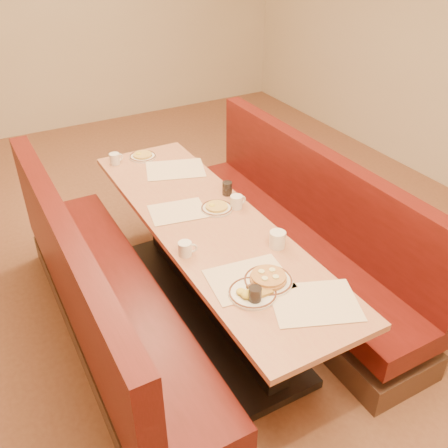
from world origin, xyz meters
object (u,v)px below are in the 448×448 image
coffee_mug_b (186,248)px  coffee_mug_c (237,202)px  booth_left (105,305)px  diner_table (209,268)px  coffee_mug_a (278,239)px  pancake_plate (268,279)px  coffee_mug_d (115,158)px  eggs_plate (252,293)px  booth_right (297,240)px  soda_tumbler_near (255,295)px  soda_tumbler_mid (227,188)px

coffee_mug_b → coffee_mug_c: 0.61m
booth_left → coffee_mug_b: size_ratio=22.76×
diner_table → coffee_mug_a: 0.66m
pancake_plate → coffee_mug_a: 0.35m
diner_table → coffee_mug_b: bearing=-137.6°
coffee_mug_a → coffee_mug_d: coffee_mug_a is taller
diner_table → coffee_mug_d: bearing=102.5°
eggs_plate → coffee_mug_d: coffee_mug_d is taller
eggs_plate → coffee_mug_b: 0.51m
coffee_mug_a → coffee_mug_b: (-0.51, 0.19, -0.01)m
diner_table → coffee_mug_c: coffee_mug_c is taller
eggs_plate → booth_left: bearing=129.3°
diner_table → eggs_plate: eggs_plate is taller
booth_left → coffee_mug_d: bearing=66.1°
pancake_plate → coffee_mug_a: bearing=47.7°
coffee_mug_d → booth_right: bearing=-59.2°
coffee_mug_b → soda_tumbler_near: 0.56m
pancake_plate → booth_left: bearing=136.7°
diner_table → soda_tumbler_mid: soda_tumbler_mid is taller
pancake_plate → soda_tumbler_mid: soda_tumbler_mid is taller
coffee_mug_a → coffee_mug_c: (0.02, 0.50, -0.01)m
diner_table → booth_left: 0.73m
eggs_plate → coffee_mug_c: coffee_mug_c is taller
eggs_plate → soda_tumbler_near: size_ratio=2.74×
coffee_mug_c → booth_right: bearing=-13.1°
pancake_plate → coffee_mug_c: (0.25, 0.76, 0.03)m
booth_right → coffee_mug_b: size_ratio=22.76×
eggs_plate → coffee_mug_a: 0.47m
booth_left → coffee_mug_a: 1.15m
eggs_plate → soda_tumbler_near: bearing=-108.6°
soda_tumbler_near → soda_tumbler_mid: soda_tumbler_mid is taller
booth_right → coffee_mug_d: (-0.98, 1.10, 0.43)m
coffee_mug_c → eggs_plate: bearing=-120.3°
booth_right → booth_left: bearing=180.0°
coffee_mug_a → coffee_mug_c: coffee_mug_a is taller
coffee_mug_a → soda_tumbler_mid: (0.05, 0.69, -0.01)m
booth_right → soda_tumbler_near: booth_right is taller
booth_right → soda_tumbler_near: (-0.88, -0.79, 0.43)m
booth_right → coffee_mug_c: booth_right is taller
soda_tumbler_near → soda_tumbler_mid: (0.42, 1.04, 0.00)m
booth_right → coffee_mug_a: 0.80m
coffee_mug_a → booth_left: bearing=135.9°
diner_table → soda_tumbler_mid: bearing=42.0°
coffee_mug_c → coffee_mug_b: bearing=-154.2°
pancake_plate → booth_right: bearing=43.5°
booth_left → eggs_plate: booth_left is taller
booth_left → diner_table: bearing=0.0°
coffee_mug_a → diner_table: bearing=98.4°
eggs_plate → soda_tumbler_near: (-0.02, -0.05, 0.03)m
booth_left → booth_right: (1.46, 0.00, 0.00)m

